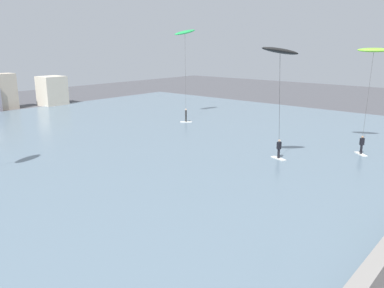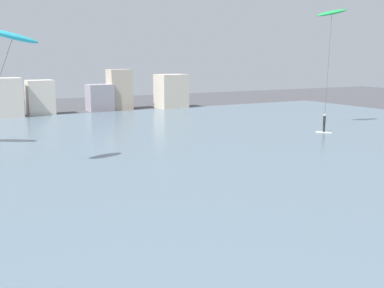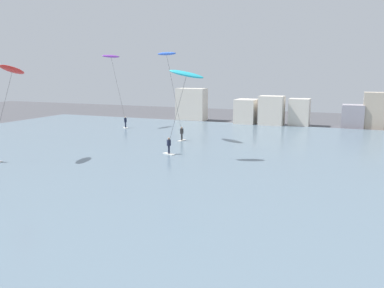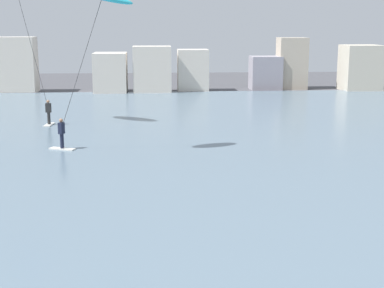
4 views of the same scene
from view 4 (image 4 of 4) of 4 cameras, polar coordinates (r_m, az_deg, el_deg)
name	(u,v)px [view 4 (image 4 of 4)]	position (r m, az deg, el deg)	size (l,w,h in m)	color
water_bay	(194,149)	(30.52, 0.22, -0.47)	(84.00, 52.00, 0.10)	slate
far_shore_buildings	(186,68)	(57.03, -0.59, 7.57)	(38.97, 5.01, 5.37)	beige
kitesurfer_cyan	(97,10)	(28.91, -9.43, 13.03)	(4.80, 2.59, 8.43)	silver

